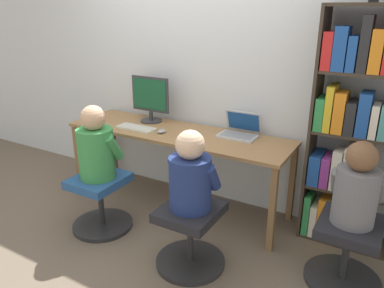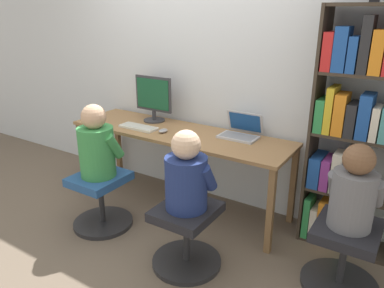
% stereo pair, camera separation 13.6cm
% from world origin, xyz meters
% --- Properties ---
extents(ground_plane, '(14.00, 14.00, 0.00)m').
position_xyz_m(ground_plane, '(0.00, 0.00, 0.00)').
color(ground_plane, brown).
extents(wall_back, '(10.00, 0.05, 2.60)m').
position_xyz_m(wall_back, '(0.00, 0.69, 1.30)').
color(wall_back, silver).
rests_on(wall_back, ground_plane).
extents(desk, '(2.17, 0.62, 0.76)m').
position_xyz_m(desk, '(0.00, 0.31, 0.69)').
color(desk, olive).
rests_on(desk, ground_plane).
extents(desktop_monitor, '(0.43, 0.22, 0.45)m').
position_xyz_m(desktop_monitor, '(-0.40, 0.46, 0.99)').
color(desktop_monitor, '#333338').
rests_on(desktop_monitor, desk).
extents(laptop, '(0.34, 0.27, 0.21)m').
position_xyz_m(laptop, '(0.56, 0.48, 0.80)').
color(laptop, '#B7B7BC').
rests_on(laptop, desk).
extents(keyboard, '(0.38, 0.15, 0.03)m').
position_xyz_m(keyboard, '(-0.37, 0.18, 0.77)').
color(keyboard, silver).
rests_on(keyboard, desk).
extents(computer_mouse_by_keyboard, '(0.07, 0.10, 0.03)m').
position_xyz_m(computer_mouse_by_keyboard, '(-0.10, 0.21, 0.78)').
color(computer_mouse_by_keyboard, '#99999E').
rests_on(computer_mouse_by_keyboard, desk).
extents(office_chair_left, '(0.53, 0.53, 0.49)m').
position_xyz_m(office_chair_left, '(-0.36, -0.38, 0.26)').
color(office_chair_left, '#262628').
rests_on(office_chair_left, ground_plane).
extents(office_chair_right, '(0.53, 0.53, 0.49)m').
position_xyz_m(office_chair_right, '(0.58, -0.43, 0.26)').
color(office_chair_right, '#262628').
rests_on(office_chair_right, ground_plane).
extents(person_at_monitor, '(0.37, 0.31, 0.63)m').
position_xyz_m(person_at_monitor, '(-0.36, -0.37, 0.76)').
color(person_at_monitor, '#388C47').
rests_on(person_at_monitor, office_chair_left).
extents(person_at_laptop, '(0.37, 0.30, 0.59)m').
position_xyz_m(person_at_laptop, '(0.58, -0.43, 0.74)').
color(person_at_laptop, navy).
rests_on(person_at_laptop, office_chair_right).
extents(bookshelf, '(0.81, 0.31, 1.88)m').
position_xyz_m(bookshelf, '(1.49, 0.46, 0.92)').
color(bookshelf, '#382D23').
rests_on(bookshelf, ground_plane).
extents(office_chair_side, '(0.53, 0.53, 0.49)m').
position_xyz_m(office_chair_side, '(1.62, -0.06, 0.26)').
color(office_chair_side, '#262628').
rests_on(office_chair_side, ground_plane).
extents(person_near_shelf, '(0.34, 0.28, 0.57)m').
position_xyz_m(person_near_shelf, '(1.62, -0.06, 0.74)').
color(person_near_shelf, slate).
rests_on(person_near_shelf, office_chair_side).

